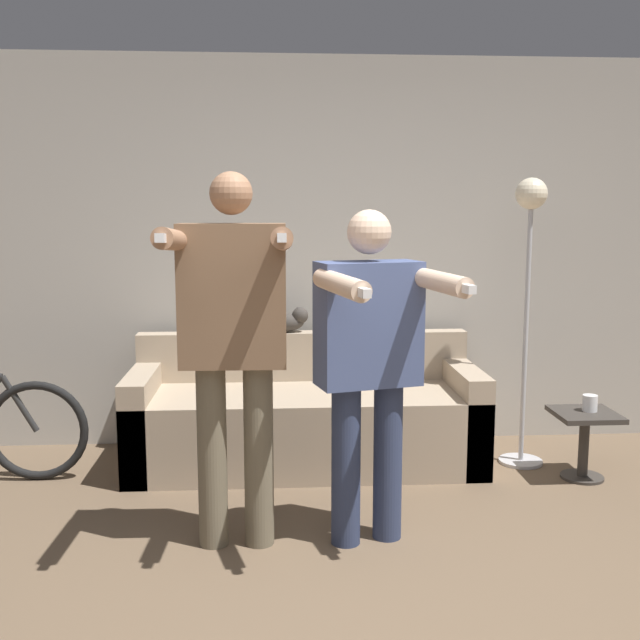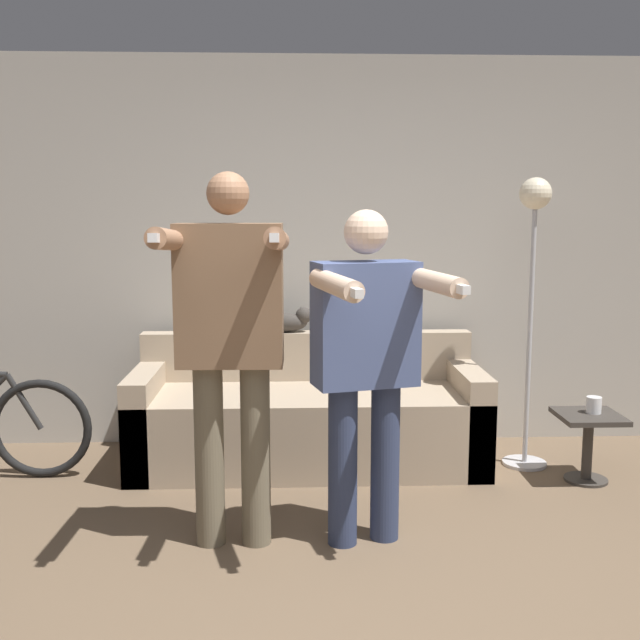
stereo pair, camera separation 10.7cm
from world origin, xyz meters
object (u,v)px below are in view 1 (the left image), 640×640
object	(u,v)px
cup	(590,403)
side_table	(584,432)
couch	(305,420)
floor_lamp	(529,256)
person_right	(370,354)
cat	(282,322)
person_left	(233,333)

from	to	relation	value
cup	side_table	bearing A→B (deg)	-150.09
couch	floor_lamp	xyz separation A→B (m)	(1.37, -0.09, 1.03)
couch	person_right	distance (m)	1.35
cat	side_table	distance (m)	1.99
person_right	floor_lamp	world-z (taller)	floor_lamp
couch	cup	xyz separation A→B (m)	(1.68, -0.37, 0.17)
couch	cup	bearing A→B (deg)	-12.36
person_right	side_table	size ratio (longest dim) A/B	3.90
floor_lamp	cup	distance (m)	0.95
floor_lamp	person_left	bearing A→B (deg)	-148.66
person_right	cat	world-z (taller)	person_right
floor_lamp	cup	size ratio (longest dim) A/B	18.40
side_table	cup	bearing A→B (deg)	29.91
person_right	side_table	xyz separation A→B (m)	(1.40, 0.77, -0.64)
side_table	cup	world-z (taller)	cup
couch	cat	xyz separation A→B (m)	(-0.14, 0.30, 0.58)
cup	cat	bearing A→B (deg)	159.70
person_left	cup	distance (m)	2.28
cat	couch	bearing A→B (deg)	-65.77
couch	cat	world-z (taller)	cat
cup	person_left	bearing A→B (deg)	-159.06
couch	person_left	distance (m)	1.43
person_left	person_right	size ratio (longest dim) A/B	1.11
person_left	floor_lamp	world-z (taller)	floor_lamp
couch	cup	distance (m)	1.72
couch	cat	distance (m)	0.67
person_left	side_table	bearing A→B (deg)	22.14
person_right	cup	distance (m)	1.70
couch	cat	bearing A→B (deg)	114.23
couch	floor_lamp	distance (m)	1.71
cat	person_right	bearing A→B (deg)	-75.22
cat	cup	xyz separation A→B (m)	(1.81, -0.67, -0.41)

